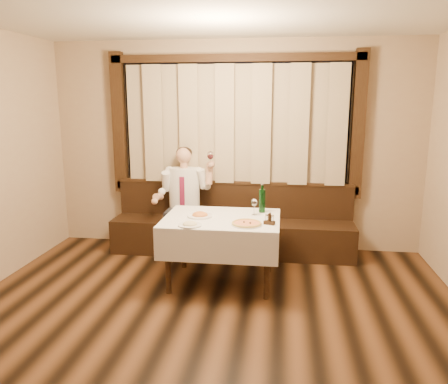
# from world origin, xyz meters

# --- Properties ---
(room) EXTENTS (5.01, 6.01, 2.81)m
(room) POSITION_xyz_m (-0.00, 0.97, 1.50)
(room) COLOR black
(room) RESTS_ON ground
(banquette) EXTENTS (3.20, 0.61, 0.94)m
(banquette) POSITION_xyz_m (0.00, 2.72, 0.31)
(banquette) COLOR black
(banquette) RESTS_ON ground
(dining_table) EXTENTS (1.27, 0.97, 0.76)m
(dining_table) POSITION_xyz_m (0.00, 1.70, 0.65)
(dining_table) COLOR black
(dining_table) RESTS_ON ground
(pizza) EXTENTS (0.33, 0.33, 0.03)m
(pizza) POSITION_xyz_m (0.30, 1.45, 0.77)
(pizza) COLOR white
(pizza) RESTS_ON dining_table
(pasta_red) EXTENTS (0.28, 0.28, 0.10)m
(pasta_red) POSITION_xyz_m (-0.24, 1.70, 0.80)
(pasta_red) COLOR white
(pasta_red) RESTS_ON dining_table
(pasta_cream) EXTENTS (0.24, 0.24, 0.08)m
(pasta_cream) POSITION_xyz_m (-0.28, 1.34, 0.79)
(pasta_cream) COLOR white
(pasta_cream) RESTS_ON dining_table
(green_bottle) EXTENTS (0.07, 0.07, 0.33)m
(green_bottle) POSITION_xyz_m (0.43, 1.98, 0.90)
(green_bottle) COLOR #0D3F14
(green_bottle) RESTS_ON dining_table
(table_wine_glass) EXTENTS (0.07, 0.07, 0.19)m
(table_wine_glass) POSITION_xyz_m (0.35, 1.85, 0.89)
(table_wine_glass) COLOR white
(table_wine_glass) RESTS_ON dining_table
(cruet_caddy) EXTENTS (0.12, 0.09, 0.12)m
(cruet_caddy) POSITION_xyz_m (0.53, 1.50, 0.80)
(cruet_caddy) COLOR black
(cruet_caddy) RESTS_ON dining_table
(seated_man) EXTENTS (0.78, 0.58, 1.41)m
(seated_man) POSITION_xyz_m (-0.64, 2.63, 0.82)
(seated_man) COLOR black
(seated_man) RESTS_ON ground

